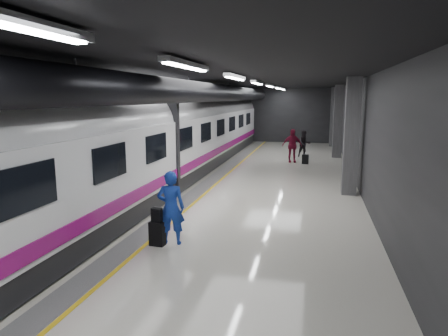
# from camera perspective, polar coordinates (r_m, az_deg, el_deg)

# --- Properties ---
(ground) EXTENTS (40.00, 40.00, 0.00)m
(ground) POSITION_cam_1_polar(r_m,az_deg,el_deg) (14.80, 0.02, -4.58)
(ground) COLOR beige
(ground) RESTS_ON ground
(platform_hall) EXTENTS (10.02, 40.02, 4.51)m
(platform_hall) POSITION_cam_1_polar(r_m,az_deg,el_deg) (15.32, -0.23, 9.30)
(platform_hall) COLOR black
(platform_hall) RESTS_ON ground
(train) EXTENTS (3.05, 38.00, 4.05)m
(train) POSITION_cam_1_polar(r_m,az_deg,el_deg) (15.46, -11.82, 3.64)
(train) COLOR black
(train) RESTS_ON ground
(traveler_main) EXTENTS (0.78, 0.59, 1.92)m
(traveler_main) POSITION_cam_1_polar(r_m,az_deg,el_deg) (10.33, -7.59, -5.64)
(traveler_main) COLOR #1A30C3
(traveler_main) RESTS_ON ground
(suitcase_main) EXTENTS (0.40, 0.27, 0.62)m
(suitcase_main) POSITION_cam_1_polar(r_m,az_deg,el_deg) (10.46, -9.50, -9.23)
(suitcase_main) COLOR black
(suitcase_main) RESTS_ON ground
(shoulder_bag) EXTENTS (0.29, 0.19, 0.36)m
(shoulder_bag) POSITION_cam_1_polar(r_m,az_deg,el_deg) (10.31, -9.58, -6.65)
(shoulder_bag) COLOR black
(shoulder_bag) RESTS_ON suitcase_main
(traveler_far_a) EXTENTS (1.01, 0.91, 1.69)m
(traveler_far_a) POSITION_cam_1_polar(r_m,az_deg,el_deg) (25.75, 11.41, 3.41)
(traveler_far_a) COLOR black
(traveler_far_a) RESTS_ON ground
(traveler_far_b) EXTENTS (1.21, 0.70, 1.94)m
(traveler_far_b) POSITION_cam_1_polar(r_m,az_deg,el_deg) (23.58, 9.70, 3.17)
(traveler_far_b) COLOR maroon
(traveler_far_b) RESTS_ON ground
(suitcase_far) EXTENTS (0.38, 0.26, 0.54)m
(suitcase_far) POSITION_cam_1_polar(r_m,az_deg,el_deg) (23.15, 11.53, 1.24)
(suitcase_far) COLOR black
(suitcase_far) RESTS_ON ground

